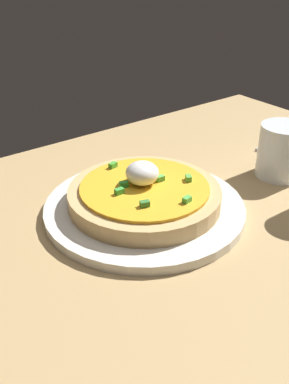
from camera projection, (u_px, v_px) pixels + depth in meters
The scene contains 5 objects.
dining_table at pixel (131, 261), 58.87cm from camera, with size 126.04×77.41×2.18cm, color tan.
plate at pixel (145, 208), 66.99cm from camera, with size 29.84×29.84×1.44cm, color silver.
pizza at pixel (144, 194), 65.86cm from camera, with size 22.55×22.55×6.42cm.
cup_far at pixel (282, 153), 75.91cm from camera, with size 8.15×8.15×9.10cm.
fork at pixel (272, 144), 88.91cm from camera, with size 11.47×1.66×0.50cm.
Camera 1 is at (26.80, 38.38, 37.97)cm, focal length 41.87 mm.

